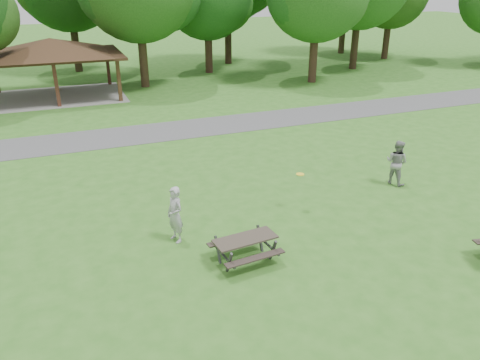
% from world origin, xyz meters
% --- Properties ---
extents(ground, '(160.00, 160.00, 0.00)m').
position_xyz_m(ground, '(0.00, 0.00, 0.00)').
color(ground, '#306A1E').
rests_on(ground, ground).
extents(asphalt_path, '(120.00, 3.20, 0.02)m').
position_xyz_m(asphalt_path, '(0.00, 14.00, 0.01)').
color(asphalt_path, '#4A4B4D').
rests_on(asphalt_path, ground).
extents(pavilion, '(8.60, 7.01, 3.76)m').
position_xyz_m(pavilion, '(-4.00, 24.00, 3.06)').
color(pavilion, '#372314').
rests_on(pavilion, ground).
extents(picnic_table_middle, '(1.87, 1.56, 0.76)m').
position_xyz_m(picnic_table_middle, '(0.14, 1.45, 0.56)').
color(picnic_table_middle, '#322C24').
rests_on(picnic_table_middle, ground).
extents(frisbee_in_flight, '(0.32, 0.32, 0.02)m').
position_xyz_m(frisbee_in_flight, '(3.06, 3.76, 1.27)').
color(frisbee_in_flight, yellow).
rests_on(frisbee_in_flight, ground).
extents(frisbee_thrower, '(0.61, 0.74, 1.74)m').
position_xyz_m(frisbee_thrower, '(-1.36, 3.25, 0.87)').
color(frisbee_thrower, '#AAAAAC').
rests_on(frisbee_thrower, ground).
extents(frisbee_catcher, '(0.94, 1.04, 1.73)m').
position_xyz_m(frisbee_catcher, '(7.48, 4.28, 0.87)').
color(frisbee_catcher, gray).
rests_on(frisbee_catcher, ground).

